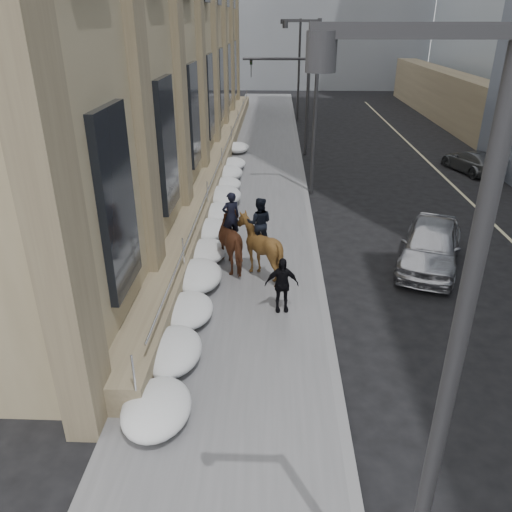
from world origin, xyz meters
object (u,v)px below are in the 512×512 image
(mounted_horse_left, at_px, (235,239))
(pedestrian, at_px, (282,285))
(car_silver, at_px, (431,245))
(mounted_horse_right, at_px, (259,244))
(car_grey, at_px, (473,161))

(mounted_horse_left, xyz_separation_m, pedestrian, (1.57, -2.88, -0.19))
(car_silver, bearing_deg, pedestrian, -126.81)
(mounted_horse_left, xyz_separation_m, mounted_horse_right, (0.84, -0.63, 0.09))
(car_grey, bearing_deg, mounted_horse_left, 29.07)
(mounted_horse_right, height_order, car_silver, mounted_horse_right)
(car_silver, height_order, car_grey, car_silver)
(car_silver, relative_size, car_grey, 1.12)
(car_grey, bearing_deg, car_silver, 48.55)
(mounted_horse_right, relative_size, car_grey, 0.63)
(car_silver, bearing_deg, mounted_horse_left, -155.38)
(pedestrian, xyz_separation_m, car_grey, (11.01, 15.65, -0.35))
(mounted_horse_left, bearing_deg, car_grey, -158.79)
(pedestrian, distance_m, car_grey, 19.14)
(mounted_horse_right, bearing_deg, car_silver, -167.38)
(mounted_horse_left, height_order, pedestrian, mounted_horse_left)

